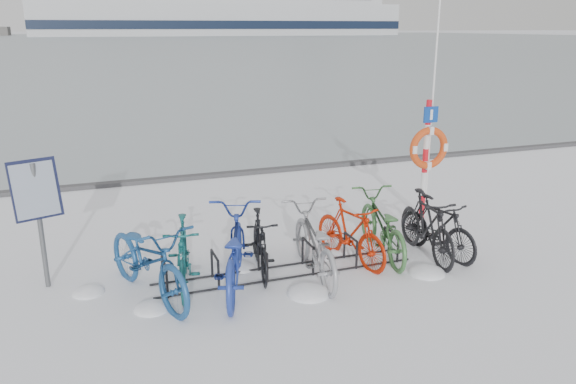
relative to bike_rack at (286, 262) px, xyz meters
The scene contains 17 objects.
ground 0.18m from the bike_rack, ahead, with size 900.00×900.00×0.00m, color white.
ice_sheet 155.00m from the bike_rack, 90.00° to the left, with size 400.00×298.00×0.02m, color #A0AFB5.
quay_edge 5.90m from the bike_rack, 90.00° to the left, with size 400.00×0.25×0.10m, color #3F3F42.
bike_rack is the anchor object (origin of this frame).
info_board 3.63m from the bike_rack, 168.40° to the left, with size 0.67×0.43×1.87m.
lifebuoy_station 3.85m from the bike_rack, 23.36° to the left, with size 0.80×0.23×4.17m.
cruise_ferry 232.84m from the bike_rack, 76.96° to the left, with size 146.58×27.63×48.16m.
bike_0 2.05m from the bike_rack, behind, with size 0.77×2.21×1.16m, color navy.
bike_1 1.55m from the bike_rack, behind, with size 0.48×1.69×1.02m, color #135557.
bike_2 0.96m from the bike_rack, 167.13° to the right, with size 0.77×2.21×1.16m, color #20389A.
bike_3 0.49m from the bike_rack, 149.81° to the left, with size 0.45×1.59×0.96m, color black.
bike_4 0.55m from the bike_rack, 26.68° to the right, with size 0.71×2.04×1.07m, color gray.
bike_5 1.18m from the bike_rack, ahead, with size 0.48×1.69×1.01m, color #B61F05.
bike_6 1.76m from the bike_rack, ahead, with size 0.70×2.01×1.05m, color #396C37.
bike_7 2.39m from the bike_rack, ahead, with size 0.51×1.80×1.08m, color black.
bike_8 2.60m from the bike_rack, ahead, with size 0.46×1.63×0.98m, color black.
snow_drifts 0.46m from the bike_rack, 39.37° to the right, with size 6.23×1.72×0.21m.
Camera 1 is at (-2.60, -7.37, 3.59)m, focal length 35.00 mm.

